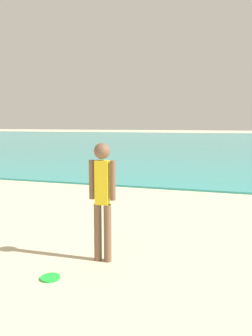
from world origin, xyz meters
TOP-DOWN VIEW (x-y plane):
  - water at (0.00, 42.09)m, footprint 160.00×60.00m
  - person_standing at (1.22, 6.86)m, footprint 0.38×0.22m
  - frisbee at (0.80, 6.15)m, footprint 0.24×0.24m

SIDE VIEW (x-z plane):
  - frisbee at x=0.80m, z-range 0.00..0.03m
  - water at x=0.00m, z-range 0.00..0.06m
  - person_standing at x=1.22m, z-range 0.11..1.76m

